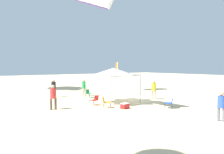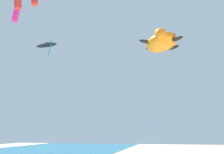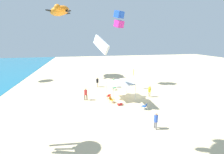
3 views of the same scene
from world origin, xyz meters
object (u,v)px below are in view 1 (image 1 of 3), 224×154
person_by_tent (154,88)px  person_watching_sky (54,87)px  banner_flag (117,75)px  folding_chair_right_of_tent (95,99)px  person_far_stroller (53,95)px  person_beachcomber (84,86)px  folding_chair_near_cooler (106,102)px  person_kite_handler (221,104)px  cooler_box (125,106)px  folding_chair_left_of_tent (89,93)px  canopy_tent (113,72)px  folding_chair_facing_ocean (170,102)px

person_by_tent → person_watching_sky: (6.71, 7.35, 0.03)m
banner_flag → person_by_tent: (-4.36, -1.07, -1.12)m
folding_chair_right_of_tent → person_far_stroller: size_ratio=0.45×
person_far_stroller → banner_flag: bearing=-140.4°
folding_chair_right_of_tent → person_beachcomber: size_ratio=0.46×
folding_chair_near_cooler → person_kite_handler: bearing=-115.2°
person_kite_handler → person_beachcomber: person_beachcomber is taller
folding_chair_right_of_tent → person_kite_handler: size_ratio=0.48×
person_watching_sky → banner_flag: bearing=-101.4°
cooler_box → person_far_stroller: (2.73, 4.47, 0.86)m
person_far_stroller → person_watching_sky: bearing=-95.0°
person_kite_handler → folding_chair_left_of_tent: bearing=3.9°
person_beachcomber → person_watching_sky: bearing=140.7°
person_far_stroller → folding_chair_left_of_tent: bearing=-127.2°
person_kite_handler → person_far_stroller: 11.06m
cooler_box → canopy_tent: bearing=-16.2°
folding_chair_facing_ocean → banner_flag: size_ratio=0.23×
banner_flag → person_kite_handler: size_ratio=2.10×
canopy_tent → person_beachcomber: (5.43, -0.15, -1.61)m
folding_chair_near_cooler → banner_flag: (5.35, -5.14, 1.70)m
folding_chair_near_cooler → person_beachcomber: bearing=27.1°
folding_chair_near_cooler → person_kite_handler: 7.93m
banner_flag → person_watching_sky: 6.80m
canopy_tent → folding_chair_near_cooler: bearing=129.4°
person_far_stroller → person_beachcomber: bearing=-119.5°
canopy_tent → cooler_box: bearing=163.8°
person_kite_handler → person_by_tent: bearing=-23.6°
cooler_box → person_kite_handler: size_ratio=0.40×
person_far_stroller → folding_chair_near_cooler: bearing=171.5°
folding_chair_right_of_tent → person_watching_sky: bearing=-97.8°
person_by_tent → folding_chair_left_of_tent: bearing=33.2°
banner_flag → folding_chair_right_of_tent: bearing=127.0°
canopy_tent → person_watching_sky: canopy_tent is taller
folding_chair_near_cooler → person_beachcomber: 7.09m
folding_chair_facing_ocean → cooler_box: (1.90, 2.79, -0.27)m
person_kite_handler → person_watching_sky: (14.99, 4.18, 0.07)m
folding_chair_near_cooler → folding_chair_left_of_tent: size_ratio=1.00×
canopy_tent → banner_flag: (3.95, -3.45, -0.48)m
person_kite_handler → canopy_tent: bearing=6.1°
person_watching_sky → folding_chair_left_of_tent: bearing=-121.3°
canopy_tent → person_beachcomber: bearing=-1.6°
folding_chair_near_cooler → folding_chair_right_of_tent: bearing=48.3°
folding_chair_near_cooler → folding_chair_left_of_tent: same height
folding_chair_near_cooler → cooler_box: size_ratio=1.20×
folding_chair_left_of_tent → cooler_box: 6.53m
folding_chair_facing_ocean → canopy_tent: bearing=-106.7°
banner_flag → folding_chair_near_cooler: bearing=136.1°
folding_chair_near_cooler → folding_chair_left_of_tent: bearing=26.0°
cooler_box → person_watching_sky: person_watching_sky is taller
banner_flag → canopy_tent: bearing=138.9°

